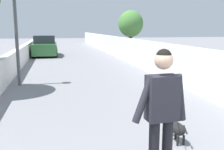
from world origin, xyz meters
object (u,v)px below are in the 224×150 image
at_px(person_skateboarder, 162,109).
at_px(tree_right_near, 131,24).
at_px(dog, 176,127).
at_px(car_near, 45,46).
at_px(lamp_post, 15,6).

bearing_deg(person_skateboarder, tree_right_near, -15.35).
height_order(dog, car_near, car_near).
relative_size(tree_right_near, dog, 2.06).
relative_size(tree_right_near, lamp_post, 0.85).
distance_m(lamp_post, car_near, 10.60).
xyz_separation_m(lamp_post, person_skateboarder, (-7.03, -2.54, -1.70)).
distance_m(person_skateboarder, dog, 1.84).
bearing_deg(lamp_post, dog, -148.78).
relative_size(lamp_post, person_skateboarder, 2.33).
bearing_deg(car_near, tree_right_near, -89.11).
height_order(tree_right_near, person_skateboarder, tree_right_near).
distance_m(dog, car_near, 16.29).
height_order(lamp_post, car_near, lamp_post).
distance_m(tree_right_near, person_skateboarder, 18.20).
bearing_deg(lamp_post, car_near, -3.31).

